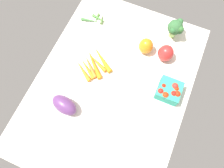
{
  "coord_description": "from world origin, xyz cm",
  "views": [
    {
      "loc": [
        -33.12,
        -14.27,
        102.94
      ],
      "look_at": [
        0.0,
        0.0,
        4.0
      ],
      "focal_mm": 33.68,
      "sensor_mm": 36.0,
      "label": 1
    }
  ],
  "objects_px": {
    "bell_pepper_red": "(166,53)",
    "carrot_bunch": "(94,64)",
    "eggplant": "(64,105)",
    "berry_basket": "(169,91)",
    "broccoli_head": "(176,28)",
    "bell_pepper_orange": "(146,46)",
    "okra_pile": "(96,19)"
  },
  "relations": [
    {
      "from": "bell_pepper_red",
      "to": "carrot_bunch",
      "type": "distance_m",
      "value": 0.38
    },
    {
      "from": "bell_pepper_red",
      "to": "eggplant",
      "type": "bearing_deg",
      "value": 141.76
    },
    {
      "from": "berry_basket",
      "to": "broccoli_head",
      "type": "relative_size",
      "value": 0.94
    },
    {
      "from": "bell_pepper_orange",
      "to": "carrot_bunch",
      "type": "xyz_separation_m",
      "value": [
        -0.19,
        0.22,
        -0.03
      ]
    },
    {
      "from": "berry_basket",
      "to": "okra_pile",
      "type": "relative_size",
      "value": 0.76
    },
    {
      "from": "okra_pile",
      "to": "broccoli_head",
      "type": "relative_size",
      "value": 1.24
    },
    {
      "from": "bell_pepper_orange",
      "to": "broccoli_head",
      "type": "relative_size",
      "value": 0.78
    },
    {
      "from": "eggplant",
      "to": "bell_pepper_orange",
      "type": "distance_m",
      "value": 0.51
    },
    {
      "from": "berry_basket",
      "to": "bell_pepper_orange",
      "type": "bearing_deg",
      "value": 45.83
    },
    {
      "from": "bell_pepper_red",
      "to": "bell_pepper_orange",
      "type": "bearing_deg",
      "value": 90.29
    },
    {
      "from": "berry_basket",
      "to": "broccoli_head",
      "type": "xyz_separation_m",
      "value": [
        0.33,
        0.08,
        0.04
      ]
    },
    {
      "from": "bell_pepper_orange",
      "to": "bell_pepper_red",
      "type": "relative_size",
      "value": 0.98
    },
    {
      "from": "eggplant",
      "to": "carrot_bunch",
      "type": "height_order",
      "value": "eggplant"
    },
    {
      "from": "bell_pepper_red",
      "to": "broccoli_head",
      "type": "relative_size",
      "value": 0.8
    },
    {
      "from": "okra_pile",
      "to": "bell_pepper_orange",
      "type": "bearing_deg",
      "value": -103.09
    },
    {
      "from": "bell_pepper_red",
      "to": "berry_basket",
      "type": "relative_size",
      "value": 0.85
    },
    {
      "from": "bell_pepper_red",
      "to": "broccoli_head",
      "type": "distance_m",
      "value": 0.15
    },
    {
      "from": "bell_pepper_red",
      "to": "carrot_bunch",
      "type": "height_order",
      "value": "bell_pepper_red"
    },
    {
      "from": "bell_pepper_red",
      "to": "okra_pile",
      "type": "bearing_deg",
      "value": 80.19
    },
    {
      "from": "berry_basket",
      "to": "carrot_bunch",
      "type": "xyz_separation_m",
      "value": [
        -0.01,
        0.41,
        -0.03
      ]
    },
    {
      "from": "okra_pile",
      "to": "bell_pepper_red",
      "type": "bearing_deg",
      "value": -99.81
    },
    {
      "from": "bell_pepper_orange",
      "to": "broccoli_head",
      "type": "height_order",
      "value": "broccoli_head"
    },
    {
      "from": "okra_pile",
      "to": "broccoli_head",
      "type": "height_order",
      "value": "broccoli_head"
    },
    {
      "from": "bell_pepper_red",
      "to": "carrot_bunch",
      "type": "bearing_deg",
      "value": 120.41
    },
    {
      "from": "bell_pepper_red",
      "to": "carrot_bunch",
      "type": "relative_size",
      "value": 0.45
    },
    {
      "from": "carrot_bunch",
      "to": "okra_pile",
      "type": "relative_size",
      "value": 1.43
    },
    {
      "from": "broccoli_head",
      "to": "carrot_bunch",
      "type": "bearing_deg",
      "value": 136.09
    },
    {
      "from": "broccoli_head",
      "to": "berry_basket",
      "type": "bearing_deg",
      "value": -166.16
    },
    {
      "from": "eggplant",
      "to": "carrot_bunch",
      "type": "xyz_separation_m",
      "value": [
        0.26,
        -0.03,
        -0.03
      ]
    },
    {
      "from": "bell_pepper_red",
      "to": "berry_basket",
      "type": "xyz_separation_m",
      "value": [
        -0.18,
        -0.08,
        -0.01
      ]
    },
    {
      "from": "carrot_bunch",
      "to": "okra_pile",
      "type": "distance_m",
      "value": 0.29
    },
    {
      "from": "berry_basket",
      "to": "carrot_bunch",
      "type": "height_order",
      "value": "berry_basket"
    }
  ]
}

